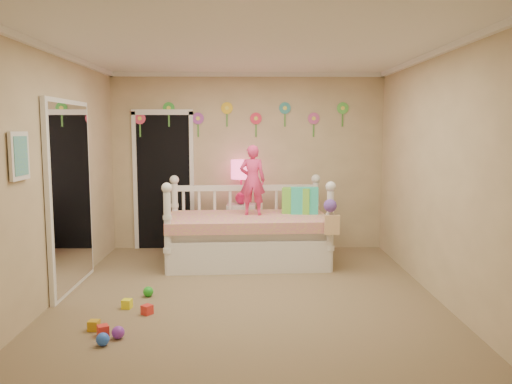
{
  "coord_description": "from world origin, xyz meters",
  "views": [
    {
      "loc": [
        0.01,
        -5.37,
        1.77
      ],
      "look_at": [
        0.1,
        0.6,
        1.05
      ],
      "focal_mm": 36.06,
      "sensor_mm": 36.0,
      "label": 1
    }
  ],
  "objects_px": {
    "nightstand": "(241,227)",
    "table_lamp": "(241,175)",
    "child": "(252,180)",
    "daybed": "(248,221)"
  },
  "relations": [
    {
      "from": "child",
      "to": "table_lamp",
      "type": "distance_m",
      "value": 0.66
    },
    {
      "from": "table_lamp",
      "to": "child",
      "type": "bearing_deg",
      "value": -75.97
    },
    {
      "from": "daybed",
      "to": "table_lamp",
      "type": "relative_size",
      "value": 3.28
    },
    {
      "from": "nightstand",
      "to": "table_lamp",
      "type": "xyz_separation_m",
      "value": [
        -0.0,
        0.0,
        0.78
      ]
    },
    {
      "from": "nightstand",
      "to": "child",
      "type": "bearing_deg",
      "value": -74.21
    },
    {
      "from": "daybed",
      "to": "child",
      "type": "bearing_deg",
      "value": 45.05
    },
    {
      "from": "child",
      "to": "daybed",
      "type": "bearing_deg",
      "value": 53.93
    },
    {
      "from": "daybed",
      "to": "table_lamp",
      "type": "height_order",
      "value": "table_lamp"
    },
    {
      "from": "child",
      "to": "nightstand",
      "type": "xyz_separation_m",
      "value": [
        -0.16,
        0.64,
        -0.76
      ]
    },
    {
      "from": "nightstand",
      "to": "table_lamp",
      "type": "distance_m",
      "value": 0.78
    }
  ]
}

